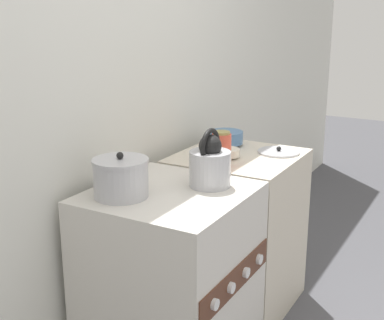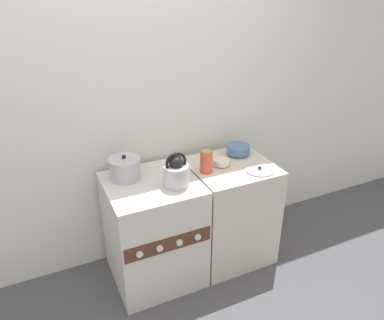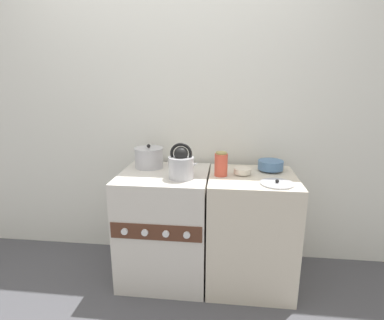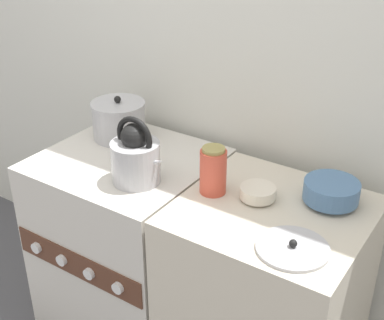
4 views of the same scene
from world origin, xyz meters
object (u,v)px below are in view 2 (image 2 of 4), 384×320
at_px(stove, 154,231).
at_px(kettle, 176,173).
at_px(loose_pot_lid, 259,170).
at_px(small_ceramic_bowl, 222,162).
at_px(cooking_pot, 125,168).
at_px(enamel_bowl, 238,149).
at_px(storage_jar, 206,162).

xyz_separation_m(stove, kettle, (0.14, -0.11, 0.51)).
xyz_separation_m(stove, loose_pot_lid, (0.77, -0.17, 0.42)).
distance_m(stove, small_ceramic_bowl, 0.71).
xyz_separation_m(stove, cooking_pot, (-0.14, 0.13, 0.49)).
xyz_separation_m(cooking_pot, small_ceramic_bowl, (0.70, -0.12, -0.05)).
height_order(small_ceramic_bowl, loose_pot_lid, small_ceramic_bowl).
height_order(enamel_bowl, storage_jar, storage_jar).
height_order(storage_jar, loose_pot_lid, storage_jar).
relative_size(enamel_bowl, storage_jar, 1.09).
relative_size(cooking_pot, enamel_bowl, 1.21).
distance_m(cooking_pot, storage_jar, 0.58).
distance_m(small_ceramic_bowl, storage_jar, 0.17).
bearing_deg(storage_jar, enamel_bowl, 23.07).
bearing_deg(cooking_pot, small_ceramic_bowl, -9.72).
bearing_deg(kettle, cooking_pot, 139.71).
bearing_deg(stove, storage_jar, -3.82).
distance_m(enamel_bowl, loose_pot_lid, 0.30).
xyz_separation_m(small_ceramic_bowl, storage_jar, (-0.15, -0.04, 0.06)).
bearing_deg(enamel_bowl, small_ceramic_bowl, -152.02).
height_order(kettle, enamel_bowl, kettle).
height_order(cooking_pot, storage_jar, cooking_pot).
bearing_deg(stove, loose_pot_lid, -12.70).
bearing_deg(small_ceramic_bowl, storage_jar, -164.43).
bearing_deg(enamel_bowl, stove, -170.72).
height_order(stove, cooking_pot, cooking_pot).
height_order(cooking_pot, enamel_bowl, cooking_pot).
height_order(cooking_pot, loose_pot_lid, cooking_pot).
bearing_deg(enamel_bowl, kettle, -159.46).
relative_size(kettle, cooking_pot, 1.12).
xyz_separation_m(kettle, small_ceramic_bowl, (0.42, 0.12, -0.07)).
height_order(kettle, small_ceramic_bowl, kettle).
distance_m(storage_jar, loose_pot_lid, 0.40).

